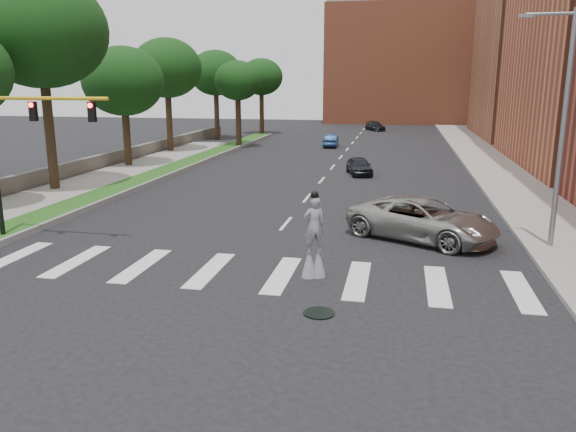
{
  "coord_description": "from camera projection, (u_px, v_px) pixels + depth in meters",
  "views": [
    {
      "loc": [
        5.05,
        -16.74,
        6.43
      ],
      "look_at": [
        1.19,
        2.57,
        1.7
      ],
      "focal_mm": 35.0,
      "sensor_mm": 36.0,
      "label": 1
    }
  ],
  "objects": [
    {
      "name": "ground_plane",
      "position": [
        237.0,
        282.0,
        18.42
      ],
      "size": [
        160.0,
        160.0,
        0.0
      ],
      "primitive_type": "plane",
      "color": "black",
      "rests_on": "ground"
    },
    {
      "name": "grass_median",
      "position": [
        161.0,
        173.0,
        39.66
      ],
      "size": [
        2.0,
        60.0,
        0.25
      ],
      "primitive_type": "cube",
      "color": "#1D4C15",
      "rests_on": "ground"
    },
    {
      "name": "median_curb",
      "position": [
        175.0,
        173.0,
        39.45
      ],
      "size": [
        0.2,
        60.0,
        0.28
      ],
      "primitive_type": "cube",
      "color": "gray",
      "rests_on": "ground"
    },
    {
      "name": "sidewalk_left",
      "position": [
        34.0,
        200.0,
        30.7
      ],
      "size": [
        4.0,
        60.0,
        0.18
      ],
      "primitive_type": "cube",
      "color": "gray",
      "rests_on": "ground"
    },
    {
      "name": "sidewalk_right",
      "position": [
        506.0,
        173.0,
        39.86
      ],
      "size": [
        5.0,
        90.0,
        0.18
      ],
      "primitive_type": "cube",
      "color": "gray",
      "rests_on": "ground"
    },
    {
      "name": "stone_wall",
      "position": [
        103.0,
        161.0,
        42.51
      ],
      "size": [
        0.5,
        56.0,
        1.1
      ],
      "primitive_type": "cube",
      "color": "#5A554D",
      "rests_on": "ground"
    },
    {
      "name": "manhole",
      "position": [
        319.0,
        313.0,
        15.94
      ],
      "size": [
        0.9,
        0.9,
        0.04
      ],
      "primitive_type": "cylinder",
      "color": "black",
      "rests_on": "ground"
    },
    {
      "name": "building_far",
      "position": [
        557.0,
        49.0,
        63.38
      ],
      "size": [
        16.0,
        22.0,
        20.0
      ],
      "primitive_type": "cube",
      "color": "#AA5D3F",
      "rests_on": "ground"
    },
    {
      "name": "building_backdrop",
      "position": [
        410.0,
        65.0,
        89.55
      ],
      "size": [
        26.0,
        14.0,
        18.0
      ],
      "primitive_type": "cube",
      "color": "#B95A3A",
      "rests_on": "ground"
    },
    {
      "name": "streetlight",
      "position": [
        561.0,
        124.0,
        20.92
      ],
      "size": [
        2.05,
        0.2,
        9.0
      ],
      "color": "slate",
      "rests_on": "ground"
    },
    {
      "name": "traffic_signal",
      "position": [
        19.0,
        141.0,
        22.18
      ],
      "size": [
        5.3,
        0.23,
        6.2
      ],
      "color": "black",
      "rests_on": "ground"
    },
    {
      "name": "stilt_performer",
      "position": [
        314.0,
        242.0,
        18.71
      ],
      "size": [
        0.84,
        0.7,
        2.95
      ],
      "rotation": [
        0.0,
        0.0,
        3.54
      ],
      "color": "black",
      "rests_on": "ground"
    },
    {
      "name": "suv_crossing",
      "position": [
        423.0,
        219.0,
        23.26
      ],
      "size": [
        6.82,
        5.45,
        1.72
      ],
      "primitive_type": "imported",
      "rotation": [
        0.0,
        0.0,
        1.08
      ],
      "color": "#A3A19A",
      "rests_on": "ground"
    },
    {
      "name": "car_near",
      "position": [
        359.0,
        166.0,
        39.69
      ],
      "size": [
        2.36,
        3.91,
        1.24
      ],
      "primitive_type": "imported",
      "rotation": [
        0.0,
        0.0,
        0.26
      ],
      "color": "black",
      "rests_on": "ground"
    },
    {
      "name": "car_mid",
      "position": [
        331.0,
        141.0,
        56.56
      ],
      "size": [
        1.51,
        3.9,
        1.26
      ],
      "primitive_type": "imported",
      "rotation": [
        0.0,
        0.0,
        3.19
      ],
      "color": "navy",
      "rests_on": "ground"
    },
    {
      "name": "car_far",
      "position": [
        375.0,
        126.0,
        75.41
      ],
      "size": [
        3.22,
        4.4,
        1.18
      ],
      "primitive_type": "imported",
      "rotation": [
        0.0,
        0.0,
        0.43
      ],
      "color": "black",
      "rests_on": "ground"
    },
    {
      "name": "tree_2",
      "position": [
        40.0,
        31.0,
        31.66
      ],
      "size": [
        7.57,
        7.57,
        12.45
      ],
      "color": "black",
      "rests_on": "ground"
    },
    {
      "name": "tree_3",
      "position": [
        123.0,
        82.0,
        41.77
      ],
      "size": [
        6.04,
        6.04,
        9.02
      ],
      "color": "black",
      "rests_on": "ground"
    },
    {
      "name": "tree_4",
      "position": [
        167.0,
        68.0,
        50.54
      ],
      "size": [
        6.27,
        6.27,
        10.28
      ],
      "color": "black",
      "rests_on": "ground"
    },
    {
      "name": "tree_5",
      "position": [
        216.0,
        73.0,
        62.14
      ],
      "size": [
        5.85,
        5.85,
        9.85
      ],
      "color": "black",
      "rests_on": "ground"
    },
    {
      "name": "tree_6",
      "position": [
        238.0,
        81.0,
        54.52
      ],
      "size": [
        4.5,
        4.5,
        8.44
      ],
      "color": "black",
      "rests_on": "ground"
    },
    {
      "name": "tree_7",
      "position": [
        261.0,
        77.0,
        68.71
      ],
      "size": [
        5.25,
        5.25,
        9.23
      ],
      "color": "black",
      "rests_on": "ground"
    }
  ]
}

